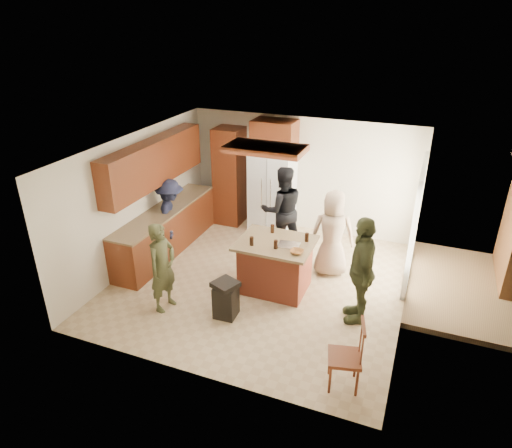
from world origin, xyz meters
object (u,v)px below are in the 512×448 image
at_px(refrigerator, 272,192).
at_px(person_side_right, 361,270).
at_px(person_behind_right, 333,233).
at_px(trash_bin, 226,299).
at_px(person_front_left, 162,267).
at_px(person_counter, 171,216).
at_px(person_behind_left, 282,210).
at_px(spindle_chair, 346,358).
at_px(kitchen_island, 275,265).

bearing_deg(refrigerator, person_side_right, -47.13).
height_order(person_behind_right, trash_bin, person_behind_right).
xyz_separation_m(person_front_left, refrigerator, (0.64, 3.42, 0.14)).
xyz_separation_m(person_front_left, person_counter, (-0.93, 1.79, -0.00)).
relative_size(person_behind_left, person_behind_right, 1.09).
bearing_deg(spindle_chair, refrigerator, 121.38).
distance_m(person_front_left, person_counter, 2.02).
relative_size(person_behind_left, kitchen_island, 1.40).
xyz_separation_m(kitchen_island, trash_bin, (-0.47, -1.04, -0.16)).
xyz_separation_m(person_side_right, trash_bin, (-1.97, -0.72, -0.57)).
height_order(person_behind_left, spindle_chair, person_behind_left).
bearing_deg(person_counter, person_behind_right, -109.33).
distance_m(person_front_left, refrigerator, 3.48).
bearing_deg(person_front_left, trash_bin, -72.58).
relative_size(person_side_right, trash_bin, 2.82).
bearing_deg(spindle_chair, kitchen_island, 131.31).
bearing_deg(refrigerator, spindle_chair, -58.62).
height_order(person_behind_left, person_behind_right, person_behind_left).
distance_m(person_behind_right, trash_bin, 2.36).
height_order(person_front_left, person_side_right, person_side_right).
xyz_separation_m(person_behind_left, spindle_chair, (1.97, -3.25, -0.44)).
distance_m(person_front_left, spindle_chair, 3.19).
height_order(person_counter, spindle_chair, person_counter).
xyz_separation_m(person_behind_right, person_counter, (-3.20, -0.30, -0.06)).
bearing_deg(trash_bin, person_behind_left, 87.53).
relative_size(person_behind_left, spindle_chair, 1.80).
xyz_separation_m(person_side_right, refrigerator, (-2.36, 2.55, 0.01)).
relative_size(person_behind_right, person_side_right, 0.92).
bearing_deg(person_behind_left, person_behind_right, 123.95).
bearing_deg(person_counter, person_front_left, -177.36).
bearing_deg(person_behind_left, refrigerator, -90.29).
relative_size(person_front_left, person_counter, 1.00).
height_order(person_behind_right, kitchen_island, person_behind_right).
xyz_separation_m(person_counter, kitchen_island, (2.42, -0.59, -0.28)).
relative_size(person_behind_left, person_side_right, 1.01).
bearing_deg(person_counter, refrigerator, -68.48).
distance_m(refrigerator, spindle_chair, 4.78).
height_order(person_behind_left, person_side_right, person_behind_left).
bearing_deg(person_side_right, person_front_left, -88.54).
relative_size(person_side_right, refrigerator, 0.99).
xyz_separation_m(person_behind_left, person_side_right, (1.86, -1.73, -0.01)).
distance_m(person_behind_left, spindle_chair, 3.82).
bearing_deg(kitchen_island, trash_bin, -114.07).
bearing_deg(trash_bin, spindle_chair, -20.96).
xyz_separation_m(person_side_right, spindle_chair, (0.11, -1.52, -0.43)).
xyz_separation_m(kitchen_island, spindle_chair, (1.62, -1.84, -0.02)).
bearing_deg(kitchen_island, person_behind_left, 104.33).
bearing_deg(refrigerator, trash_bin, -83.07).
bearing_deg(spindle_chair, person_front_left, 168.37).
bearing_deg(kitchen_island, refrigerator, 111.19).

